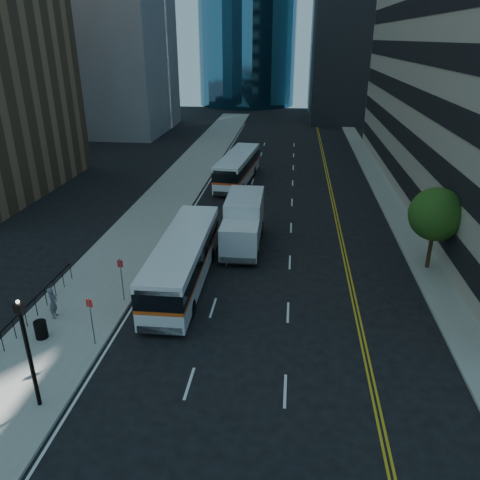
# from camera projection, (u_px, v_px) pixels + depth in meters

# --- Properties ---
(ground) EXTENTS (160.00, 160.00, 0.00)m
(ground) POSITION_uv_depth(u_px,v_px,m) (277.00, 334.00, 22.83)
(ground) COLOR black
(ground) RESTS_ON ground
(sidewalk_west) EXTENTS (5.00, 90.00, 0.15)m
(sidewalk_west) POSITION_uv_depth(u_px,v_px,m) (182.00, 181.00, 46.68)
(sidewalk_west) COLOR gray
(sidewalk_west) RESTS_ON ground
(sidewalk_east) EXTENTS (2.00, 90.00, 0.15)m
(sidewalk_east) POSITION_uv_depth(u_px,v_px,m) (382.00, 188.00, 44.65)
(sidewalk_east) COLOR gray
(sidewalk_east) RESTS_ON ground
(midrise_west) EXTENTS (18.00, 18.00, 35.00)m
(midrise_west) POSITION_uv_depth(u_px,v_px,m) (98.00, 5.00, 66.16)
(midrise_west) COLOR gray
(midrise_west) RESTS_ON ground
(street_tree) EXTENTS (3.20, 3.20, 5.10)m
(street_tree) POSITION_uv_depth(u_px,v_px,m) (436.00, 214.00, 27.74)
(street_tree) COLOR #332114
(street_tree) RESTS_ON sidewalk_east
(lamp_post) EXTENTS (0.28, 0.28, 4.56)m
(lamp_post) POSITION_uv_depth(u_px,v_px,m) (28.00, 350.00, 17.21)
(lamp_post) COLOR black
(lamp_post) RESTS_ON sidewalk_west
(bus_front) EXTENTS (2.58, 11.24, 2.89)m
(bus_front) POSITION_uv_depth(u_px,v_px,m) (183.00, 260.00, 26.83)
(bus_front) COLOR silver
(bus_front) RESTS_ON ground
(bus_rear) EXTENTS (3.44, 11.15, 2.83)m
(bus_rear) POSITION_uv_depth(u_px,v_px,m) (238.00, 167.00, 46.02)
(bus_rear) COLOR white
(bus_rear) RESTS_ON ground
(box_truck) EXTENTS (2.48, 6.98, 3.33)m
(box_truck) POSITION_uv_depth(u_px,v_px,m) (243.00, 222.00, 31.81)
(box_truck) COLOR silver
(box_truck) RESTS_ON ground
(trash_can) EXTENTS (0.64, 0.64, 0.88)m
(trash_can) POSITION_uv_depth(u_px,v_px,m) (41.00, 330.00, 22.12)
(trash_can) COLOR black
(trash_can) RESTS_ON sidewalk_west
(pedestrian) EXTENTS (0.50, 0.67, 1.67)m
(pedestrian) POSITION_uv_depth(u_px,v_px,m) (53.00, 303.00, 23.61)
(pedestrian) COLOR #55545B
(pedestrian) RESTS_ON sidewalk_west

